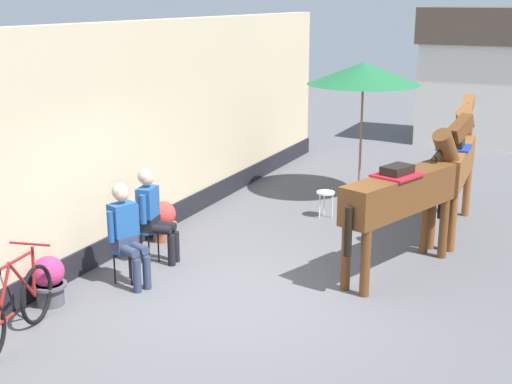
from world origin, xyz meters
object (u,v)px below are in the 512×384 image
(leaning_bicycle, at_px, (13,310))
(seated_visitor_near, at_px, (126,229))
(flower_planter_near, at_px, (49,280))
(spare_stool_white, at_px, (326,195))
(saddled_horse_near, at_px, (405,191))
(cafe_parasol, at_px, (363,74))
(flower_planter_far, at_px, (163,220))
(seated_visitor_far, at_px, (152,211))
(saddled_horse_far, at_px, (455,161))

(leaning_bicycle, bearing_deg, seated_visitor_near, 84.85)
(flower_planter_near, height_order, spare_stool_white, flower_planter_near)
(saddled_horse_near, bearing_deg, cafe_parasol, 116.19)
(seated_visitor_near, relative_size, flower_planter_far, 2.17)
(leaning_bicycle, distance_m, spare_stool_white, 6.06)
(saddled_horse_near, height_order, flower_planter_far, saddled_horse_near)
(seated_visitor_far, height_order, flower_planter_near, seated_visitor_far)
(saddled_horse_far, bearing_deg, leaning_bicycle, -121.04)
(saddled_horse_near, relative_size, flower_planter_far, 4.48)
(seated_visitor_far, xyz_separation_m, saddled_horse_far, (3.66, 3.36, 0.38))
(cafe_parasol, bearing_deg, leaning_bicycle, -103.41)
(seated_visitor_near, bearing_deg, leaning_bicycle, -95.15)
(flower_planter_near, xyz_separation_m, flower_planter_far, (-0.00, 2.65, 0.00))
(saddled_horse_far, bearing_deg, saddled_horse_near, -97.78)
(seated_visitor_far, bearing_deg, leaning_bicycle, -90.53)
(flower_planter_near, bearing_deg, saddled_horse_near, 39.00)
(seated_visitor_far, height_order, flower_planter_far, seated_visitor_far)
(flower_planter_far, distance_m, leaning_bicycle, 3.62)
(cafe_parasol, bearing_deg, flower_planter_far, -119.28)
(saddled_horse_far, height_order, leaning_bicycle, saddled_horse_far)
(saddled_horse_far, relative_size, spare_stool_white, 6.52)
(seated_visitor_near, bearing_deg, flower_planter_far, 106.72)
(seated_visitor_near, height_order, saddled_horse_far, saddled_horse_far)
(flower_planter_far, distance_m, cafe_parasol, 4.71)
(flower_planter_far, xyz_separation_m, spare_stool_white, (1.92, 2.25, 0.07))
(cafe_parasol, bearing_deg, spare_stool_white, -96.40)
(flower_planter_far, bearing_deg, cafe_parasol, 60.72)
(flower_planter_far, relative_size, leaning_bicycle, 0.37)
(saddled_horse_near, height_order, saddled_horse_far, same)
(leaning_bicycle, bearing_deg, cafe_parasol, 76.59)
(seated_visitor_near, relative_size, leaning_bicycle, 0.81)
(saddled_horse_far, xyz_separation_m, leaning_bicycle, (-3.69, -6.13, -0.76))
(flower_planter_near, height_order, flower_planter_far, same)
(seated_visitor_near, bearing_deg, seated_visitor_far, 99.77)
(cafe_parasol, bearing_deg, flower_planter_near, -108.06)
(saddled_horse_near, xyz_separation_m, saddled_horse_far, (0.30, 2.16, 0.00))
(leaning_bicycle, bearing_deg, saddled_horse_far, 58.96)
(saddled_horse_near, bearing_deg, flower_planter_near, -141.00)
(saddled_horse_far, bearing_deg, flower_planter_far, -147.91)
(flower_planter_near, distance_m, leaning_bicycle, 1.01)
(seated_visitor_far, height_order, cafe_parasol, cafe_parasol)
(saddled_horse_far, xyz_separation_m, flower_planter_near, (-4.02, -5.18, -0.82))
(seated_visitor_far, height_order, saddled_horse_near, saddled_horse_near)
(seated_visitor_near, bearing_deg, cafe_parasol, 73.77)
(saddled_horse_near, relative_size, cafe_parasol, 1.11)
(seated_visitor_far, bearing_deg, flower_planter_near, -101.11)
(spare_stool_white, bearing_deg, saddled_horse_far, 7.43)
(spare_stool_white, bearing_deg, leaning_bicycle, -105.11)
(leaning_bicycle, relative_size, spare_stool_white, 3.74)
(saddled_horse_near, xyz_separation_m, spare_stool_white, (-1.81, 1.89, -0.76))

